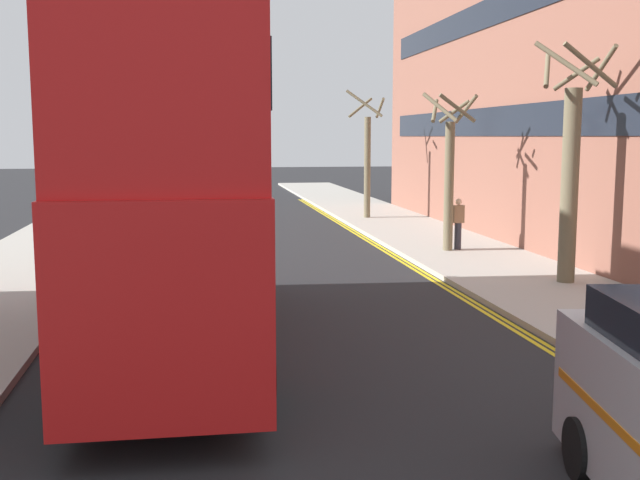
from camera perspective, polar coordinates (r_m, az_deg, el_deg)
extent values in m
cube|color=#ADA89E|center=(20.99, 14.15, -2.52)|extent=(4.00, 80.00, 0.14)
cube|color=yellow|center=(18.41, 10.58, -4.05)|extent=(0.10, 56.00, 0.01)
cube|color=yellow|center=(18.36, 10.11, -4.07)|extent=(0.10, 56.00, 0.01)
cube|color=red|center=(13.75, -10.65, -0.67)|extent=(2.58, 10.82, 2.60)
cube|color=red|center=(13.62, -10.92, 10.01)|extent=(2.53, 10.60, 2.50)
cube|color=black|center=(13.71, -10.68, 0.57)|extent=(2.61, 10.39, 0.84)
cube|color=black|center=(13.62, -10.93, 10.43)|extent=(2.59, 10.17, 0.80)
cube|color=yellow|center=(18.99, -10.25, 6.31)|extent=(2.00, 0.07, 0.44)
cube|color=maroon|center=(13.73, -11.07, 15.43)|extent=(2.32, 9.74, 0.10)
cylinder|color=black|center=(17.33, -14.34, -3.15)|extent=(0.31, 1.04, 1.04)
cylinder|color=black|center=(17.26, -6.04, -3.00)|extent=(0.31, 1.04, 1.04)
cylinder|color=black|center=(10.87, -17.75, -9.75)|extent=(0.31, 1.04, 1.04)
cylinder|color=black|center=(10.76, -4.30, -9.57)|extent=(0.31, 1.04, 1.04)
cylinder|color=black|center=(9.12, 18.80, -14.43)|extent=(0.33, 0.71, 0.68)
cylinder|color=#2D2D38|center=(24.80, 10.18, 0.29)|extent=(0.22, 0.22, 0.85)
cube|color=#8C6647|center=(24.72, 10.22, 1.91)|extent=(0.34, 0.22, 0.56)
sphere|color=beige|center=(24.68, 10.24, 2.81)|extent=(0.20, 0.20, 0.20)
cylinder|color=#6B6047|center=(24.41, 9.54, 3.92)|extent=(0.30, 0.30, 4.02)
cylinder|color=#6B6047|center=(24.68, 10.77, 9.51)|extent=(0.39, 1.16, 0.87)
cylinder|color=#6B6047|center=(24.82, 9.93, 9.37)|extent=(0.89, 0.63, 0.74)
cylinder|color=#6B6047|center=(24.42, 8.51, 9.46)|extent=(0.52, 0.99, 0.77)
cylinder|color=#6B6047|center=(23.86, 8.89, 9.70)|extent=(0.89, 1.05, 0.93)
cylinder|color=#6B6047|center=(23.84, 10.15, 9.61)|extent=(1.19, 0.15, 0.88)
cylinder|color=#6B6047|center=(34.01, 3.53, 5.39)|extent=(0.28, 0.28, 4.41)
cylinder|color=#6B6047|center=(34.15, 4.48, 9.74)|extent=(0.15, 1.16, 0.86)
cylinder|color=#6B6047|center=(34.50, 3.01, 9.78)|extent=(1.20, 0.56, 0.92)
cylinder|color=#6B6047|center=(33.24, 3.30, 10.08)|extent=(1.52, 0.76, 1.18)
cylinder|color=#6B6047|center=(19.70, 18.02, 3.80)|extent=(0.42, 0.42, 4.72)
cylinder|color=#6B6047|center=(20.03, 20.12, 11.87)|extent=(0.15, 1.39, 1.02)
cylinder|color=#6B6047|center=(20.24, 18.47, 11.60)|extent=(1.00, 0.68, 0.82)
cylinder|color=#6B6047|center=(19.73, 16.49, 12.01)|extent=(0.69, 1.23, 0.97)
cylinder|color=#6B6047|center=(19.02, 17.79, 12.36)|extent=(1.20, 1.11, 1.11)
cylinder|color=#6B6047|center=(19.14, 19.42, 12.15)|extent=(1.42, 0.18, 1.04)
cube|color=brown|center=(29.91, 21.91, 10.68)|extent=(10.00, 28.00, 11.10)
cube|color=black|center=(27.95, 12.95, 16.33)|extent=(0.04, 24.64, 1.00)
cube|color=black|center=(27.63, 12.71, 8.57)|extent=(0.04, 24.64, 1.00)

